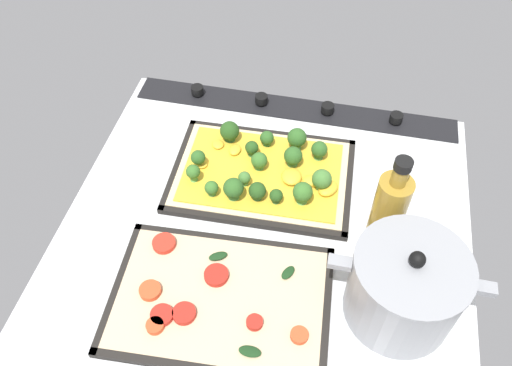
% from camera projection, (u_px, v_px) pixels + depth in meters
% --- Properties ---
extents(ground_plane, '(0.74, 0.70, 0.03)m').
position_uv_depth(ground_plane, '(266.00, 226.00, 0.97)').
color(ground_plane, silver).
extents(stove_control_panel, '(0.71, 0.07, 0.03)m').
position_uv_depth(stove_control_panel, '(294.00, 107.00, 1.16)').
color(stove_control_panel, black).
rests_on(stove_control_panel, ground_plane).
extents(baking_tray_front, '(0.36, 0.26, 0.01)m').
position_uv_depth(baking_tray_front, '(262.00, 176.00, 1.03)').
color(baking_tray_front, black).
rests_on(baking_tray_front, ground_plane).
extents(broccoli_pizza, '(0.33, 0.23, 0.06)m').
position_uv_depth(broccoli_pizza, '(265.00, 170.00, 1.01)').
color(broccoli_pizza, beige).
rests_on(broccoli_pizza, baking_tray_front).
extents(baking_tray_back, '(0.37, 0.27, 0.01)m').
position_uv_depth(baking_tray_back, '(220.00, 300.00, 0.86)').
color(baking_tray_back, black).
rests_on(baking_tray_back, ground_plane).
extents(veggie_pizza_back, '(0.35, 0.24, 0.02)m').
position_uv_depth(veggie_pizza_back, '(217.00, 298.00, 0.85)').
color(veggie_pizza_back, tan).
rests_on(veggie_pizza_back, baking_tray_back).
extents(cooking_pot, '(0.24, 0.18, 0.16)m').
position_uv_depth(cooking_pot, '(405.00, 288.00, 0.80)').
color(cooking_pot, gray).
rests_on(cooking_pot, ground_plane).
extents(oil_bottle, '(0.06, 0.06, 0.21)m').
position_uv_depth(oil_bottle, '(388.00, 212.00, 0.87)').
color(oil_bottle, olive).
rests_on(oil_bottle, ground_plane).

